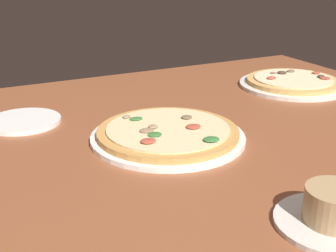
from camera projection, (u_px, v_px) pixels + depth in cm
name	position (u px, v px, depth cm)	size (l,w,h in cm)	color
dining_table	(168.00, 149.00, 95.17)	(150.00, 110.00, 4.00)	brown
pizza_main	(168.00, 135.00, 93.72)	(31.44, 31.44, 3.25)	white
pizza_side	(293.00, 83.00, 131.21)	(29.85, 29.85, 3.38)	silver
ramekin_on_saucer	(334.00, 212.00, 64.01)	(16.44, 16.44, 5.69)	silver
side_plate	(23.00, 121.00, 103.44)	(16.46, 16.46, 0.90)	white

